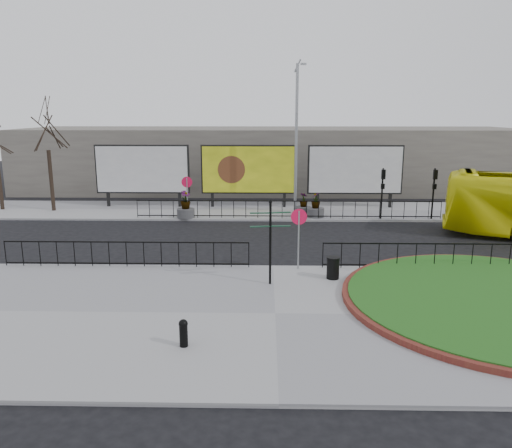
{
  "coord_description": "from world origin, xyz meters",
  "views": [
    {
      "loc": [
        -0.29,
        -19.74,
        6.35
      ],
      "look_at": [
        -0.74,
        1.17,
        1.61
      ],
      "focal_mm": 35.0,
      "sensor_mm": 36.0,
      "label": 1
    }
  ],
  "objects_px": {
    "lamp_post": "(296,137)",
    "fingerpost_sign": "(270,234)",
    "planter_a": "(186,208)",
    "billboard_mid": "(248,170)",
    "litter_bin": "(333,268)",
    "bollard": "(183,332)",
    "planter_b": "(304,207)",
    "planter_c": "(316,209)"
  },
  "relations": [
    {
      "from": "bollard",
      "to": "planter_a",
      "type": "bearing_deg",
      "value": 98.86
    },
    {
      "from": "bollard",
      "to": "planter_c",
      "type": "bearing_deg",
      "value": 73.15
    },
    {
      "from": "fingerpost_sign",
      "to": "planter_a",
      "type": "distance_m",
      "value": 12.72
    },
    {
      "from": "planter_b",
      "to": "planter_c",
      "type": "distance_m",
      "value": 1.03
    },
    {
      "from": "bollard",
      "to": "planter_b",
      "type": "relative_size",
      "value": 0.57
    },
    {
      "from": "lamp_post",
      "to": "planter_a",
      "type": "bearing_deg",
      "value": -166.43
    },
    {
      "from": "fingerpost_sign",
      "to": "planter_a",
      "type": "bearing_deg",
      "value": 108.47
    },
    {
      "from": "billboard_mid",
      "to": "bollard",
      "type": "xyz_separation_m",
      "value": [
        -1.02,
        -20.28,
        -2.06
      ]
    },
    {
      "from": "planter_a",
      "to": "planter_b",
      "type": "distance_m",
      "value": 7.22
    },
    {
      "from": "billboard_mid",
      "to": "litter_bin",
      "type": "distance_m",
      "value": 15.17
    },
    {
      "from": "bollard",
      "to": "litter_bin",
      "type": "xyz_separation_m",
      "value": [
        4.76,
        5.72,
        0.0
      ]
    },
    {
      "from": "billboard_mid",
      "to": "fingerpost_sign",
      "type": "bearing_deg",
      "value": -84.92
    },
    {
      "from": "lamp_post",
      "to": "bollard",
      "type": "bearing_deg",
      "value": -102.39
    },
    {
      "from": "lamp_post",
      "to": "fingerpost_sign",
      "type": "height_order",
      "value": "lamp_post"
    },
    {
      "from": "litter_bin",
      "to": "planter_b",
      "type": "xyz_separation_m",
      "value": [
        -0.25,
        12.17,
        0.04
      ]
    },
    {
      "from": "fingerpost_sign",
      "to": "planter_a",
      "type": "xyz_separation_m",
      "value": [
        -4.97,
        11.64,
        -1.31
      ]
    },
    {
      "from": "bollard",
      "to": "planter_c",
      "type": "height_order",
      "value": "planter_c"
    },
    {
      "from": "planter_b",
      "to": "planter_c",
      "type": "relative_size",
      "value": 0.9
    },
    {
      "from": "bollard",
      "to": "billboard_mid",
      "type": "bearing_deg",
      "value": 87.13
    },
    {
      "from": "bollard",
      "to": "litter_bin",
      "type": "height_order",
      "value": "litter_bin"
    },
    {
      "from": "billboard_mid",
      "to": "planter_a",
      "type": "xyz_separation_m",
      "value": [
        -3.62,
        -3.57,
        -1.88
      ]
    },
    {
      "from": "litter_bin",
      "to": "planter_b",
      "type": "distance_m",
      "value": 12.17
    },
    {
      "from": "litter_bin",
      "to": "planter_b",
      "type": "height_order",
      "value": "planter_b"
    },
    {
      "from": "lamp_post",
      "to": "fingerpost_sign",
      "type": "relative_size",
      "value": 2.93
    },
    {
      "from": "billboard_mid",
      "to": "litter_bin",
      "type": "relative_size",
      "value": 7.32
    },
    {
      "from": "bollard",
      "to": "planter_b",
      "type": "bearing_deg",
      "value": 75.83
    },
    {
      "from": "litter_bin",
      "to": "planter_c",
      "type": "height_order",
      "value": "planter_c"
    },
    {
      "from": "fingerpost_sign",
      "to": "planter_c",
      "type": "xyz_separation_m",
      "value": [
        2.82,
        12.04,
        -1.39
      ]
    },
    {
      "from": "planter_c",
      "to": "planter_a",
      "type": "bearing_deg",
      "value": -177.01
    },
    {
      "from": "litter_bin",
      "to": "planter_c",
      "type": "relative_size",
      "value": 0.57
    },
    {
      "from": "lamp_post",
      "to": "fingerpost_sign",
      "type": "distance_m",
      "value": 13.63
    },
    {
      "from": "bollard",
      "to": "lamp_post",
      "type": "bearing_deg",
      "value": 77.61
    },
    {
      "from": "lamp_post",
      "to": "bollard",
      "type": "relative_size",
      "value": 11.91
    },
    {
      "from": "fingerpost_sign",
      "to": "planter_c",
      "type": "relative_size",
      "value": 2.11
    },
    {
      "from": "lamp_post",
      "to": "planter_c",
      "type": "relative_size",
      "value": 6.16
    },
    {
      "from": "planter_c",
      "to": "litter_bin",
      "type": "bearing_deg",
      "value": -92.11
    },
    {
      "from": "litter_bin",
      "to": "planter_a",
      "type": "distance_m",
      "value": 13.23
    },
    {
      "from": "billboard_mid",
      "to": "planter_b",
      "type": "distance_m",
      "value": 4.69
    },
    {
      "from": "litter_bin",
      "to": "planter_a",
      "type": "relative_size",
      "value": 0.52
    },
    {
      "from": "lamp_post",
      "to": "litter_bin",
      "type": "xyz_separation_m",
      "value": [
        0.74,
        -12.59,
        -4.28
      ]
    },
    {
      "from": "fingerpost_sign",
      "to": "litter_bin",
      "type": "height_order",
      "value": "fingerpost_sign"
    },
    {
      "from": "fingerpost_sign",
      "to": "planter_b",
      "type": "height_order",
      "value": "fingerpost_sign"
    }
  ]
}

